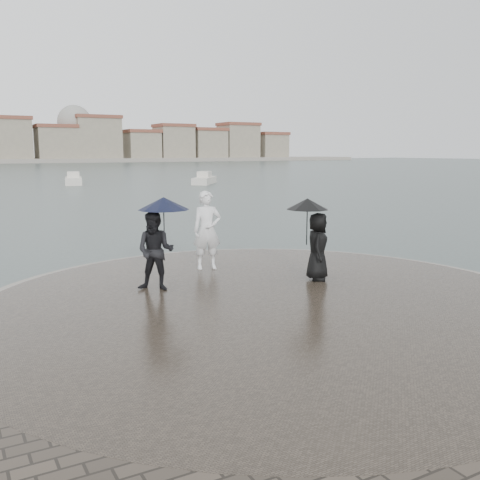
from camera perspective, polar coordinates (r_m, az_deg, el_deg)
ground at (r=8.53m, az=16.30°, el=-14.40°), size 400.00×400.00×0.00m
kerb_ring at (r=11.05m, az=3.29°, el=-7.60°), size 12.50×12.50×0.32m
quay_tip at (r=11.04m, az=3.29°, el=-7.49°), size 11.90×11.90×0.36m
statue at (r=13.84m, az=-3.53°, el=1.05°), size 0.84×0.66×2.03m
visitor_left at (r=11.84m, az=-8.77°, el=0.19°), size 1.35×1.18×2.04m
visitor_right at (r=12.71m, az=7.97°, el=0.59°), size 1.19×1.07×1.95m
boats at (r=54.55m, az=-20.66°, el=5.70°), size 34.01×24.90×1.50m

